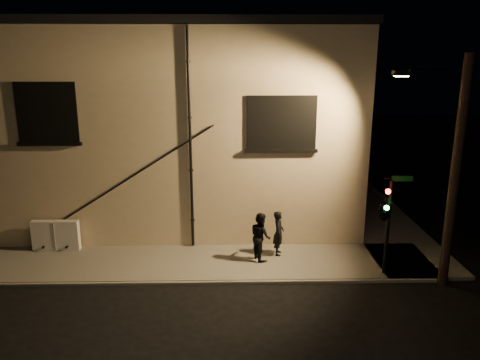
{
  "coord_description": "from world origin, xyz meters",
  "views": [
    {
      "loc": [
        -0.34,
        -14.29,
        7.43
      ],
      "look_at": [
        0.03,
        1.8,
        3.11
      ],
      "focal_mm": 35.0,
      "sensor_mm": 36.0,
      "label": 1
    }
  ],
  "objects_px": {
    "pedestrian_a": "(279,233)",
    "streetlamp_pole": "(452,169)",
    "pedestrian_b": "(261,236)",
    "utility_cabinet": "(56,235)",
    "traffic_signal": "(384,210)"
  },
  "relations": [
    {
      "from": "streetlamp_pole",
      "to": "pedestrian_b",
      "type": "bearing_deg",
      "value": 163.3
    },
    {
      "from": "pedestrian_a",
      "to": "utility_cabinet",
      "type": "bearing_deg",
      "value": 93.86
    },
    {
      "from": "utility_cabinet",
      "to": "streetlamp_pole",
      "type": "bearing_deg",
      "value": -11.52
    },
    {
      "from": "utility_cabinet",
      "to": "pedestrian_b",
      "type": "height_order",
      "value": "pedestrian_b"
    },
    {
      "from": "pedestrian_b",
      "to": "streetlamp_pole",
      "type": "relative_size",
      "value": 0.24
    },
    {
      "from": "pedestrian_b",
      "to": "traffic_signal",
      "type": "bearing_deg",
      "value": -129.35
    },
    {
      "from": "pedestrian_a",
      "to": "streetlamp_pole",
      "type": "bearing_deg",
      "value": -104.55
    },
    {
      "from": "traffic_signal",
      "to": "streetlamp_pole",
      "type": "relative_size",
      "value": 0.46
    },
    {
      "from": "pedestrian_a",
      "to": "traffic_signal",
      "type": "height_order",
      "value": "traffic_signal"
    },
    {
      "from": "pedestrian_a",
      "to": "pedestrian_b",
      "type": "height_order",
      "value": "pedestrian_b"
    },
    {
      "from": "utility_cabinet",
      "to": "traffic_signal",
      "type": "xyz_separation_m",
      "value": [
        11.85,
        -2.38,
        1.75
      ]
    },
    {
      "from": "pedestrian_b",
      "to": "traffic_signal",
      "type": "relative_size",
      "value": 0.52
    },
    {
      "from": "utility_cabinet",
      "to": "pedestrian_a",
      "type": "height_order",
      "value": "pedestrian_a"
    },
    {
      "from": "pedestrian_a",
      "to": "streetlamp_pole",
      "type": "relative_size",
      "value": 0.23
    },
    {
      "from": "utility_cabinet",
      "to": "pedestrian_a",
      "type": "distance_m",
      "value": 8.57
    }
  ]
}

